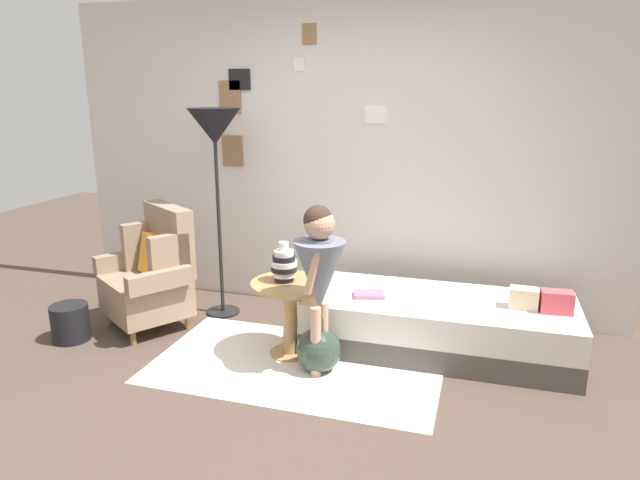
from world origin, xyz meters
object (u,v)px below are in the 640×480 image
(armchair, at_px, (153,274))
(side_table, at_px, (290,304))
(demijohn_near, at_px, (319,349))
(vase_striped, at_px, (284,265))
(book_on_daybed, at_px, (369,294))
(person_child, at_px, (319,269))
(floor_lamp, at_px, (215,135))
(magazine_basket, at_px, (70,323))
(daybed, at_px, (439,325))

(armchair, bearing_deg, side_table, -8.57)
(armchair, xyz_separation_m, demijohn_near, (1.49, -0.36, -0.28))
(vase_striped, bearing_deg, armchair, 171.92)
(book_on_daybed, bearing_deg, person_child, -114.85)
(floor_lamp, xyz_separation_m, demijohn_near, (1.09, -0.75, -1.35))
(side_table, distance_m, book_on_daybed, 0.59)
(magazine_basket, bearing_deg, demijohn_near, 2.20)
(armchair, bearing_deg, book_on_daybed, 3.33)
(side_table, distance_m, magazine_basket, 1.73)
(armchair, height_order, magazine_basket, armchair)
(book_on_daybed, xyz_separation_m, magazine_basket, (-2.20, -0.54, -0.28))
(demijohn_near, distance_m, magazine_basket, 1.96)
(armchair, distance_m, side_table, 1.24)
(armchair, distance_m, demijohn_near, 1.56)
(side_table, xyz_separation_m, person_child, (0.28, -0.21, 0.35))
(daybed, bearing_deg, magazine_basket, -166.85)
(side_table, bearing_deg, vase_striped, 159.37)
(book_on_daybed, bearing_deg, demijohn_near, -117.86)
(side_table, xyz_separation_m, magazine_basket, (-1.69, -0.25, -0.25))
(floor_lamp, bearing_deg, side_table, -35.01)
(demijohn_near, bearing_deg, vase_striped, 148.37)
(vase_striped, distance_m, person_child, 0.40)
(demijohn_near, bearing_deg, person_child, -64.60)
(vase_striped, bearing_deg, daybed, 18.98)
(person_child, bearing_deg, floor_lamp, 144.65)
(floor_lamp, bearing_deg, person_child, -35.35)
(daybed, xyz_separation_m, floor_lamp, (-1.83, 0.19, 1.31))
(floor_lamp, bearing_deg, demijohn_near, -34.59)
(armchair, height_order, book_on_daybed, armchair)
(vase_striped, xyz_separation_m, magazine_basket, (-1.65, -0.27, -0.53))
(floor_lamp, distance_m, book_on_daybed, 1.75)
(armchair, distance_m, book_on_daybed, 1.74)
(side_table, relative_size, vase_striped, 1.95)
(floor_lamp, relative_size, demijohn_near, 4.39)
(vase_striped, bearing_deg, floor_lamp, 144.27)
(daybed, xyz_separation_m, person_child, (-0.73, -0.59, 0.54))
(floor_lamp, distance_m, demijohn_near, 1.89)
(floor_lamp, xyz_separation_m, book_on_daybed, (1.33, -0.29, -1.09))
(side_table, height_order, book_on_daybed, side_table)
(floor_lamp, height_order, magazine_basket, floor_lamp)
(armchair, xyz_separation_m, magazine_basket, (-0.47, -0.44, -0.30))
(armchair, relative_size, demijohn_near, 2.48)
(book_on_daybed, relative_size, magazine_basket, 0.79)
(book_on_daybed, height_order, demijohn_near, book_on_daybed)
(side_table, relative_size, floor_lamp, 0.32)
(person_child, height_order, demijohn_near, person_child)
(person_child, distance_m, magazine_basket, 2.06)
(armchair, relative_size, side_table, 1.76)
(armchair, height_order, floor_lamp, floor_lamp)
(side_table, distance_m, vase_striped, 0.28)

